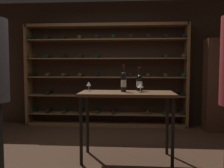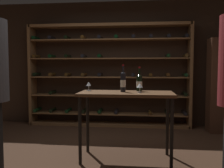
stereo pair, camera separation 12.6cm
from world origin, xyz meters
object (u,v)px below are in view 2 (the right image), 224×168
Objects in this scene: tasting_table at (126,100)px; wine_glass_stemmed_left at (140,86)px; wine_bottle_green_slim at (123,82)px; wine_glass_stemmed_right at (89,84)px; wine_rack at (108,76)px; wine_bottle_red_label at (139,82)px; display_cabinet at (220,86)px.

tasting_table is 0.27m from wine_glass_stemmed_left.
wine_glass_stemmed_left is (0.23, -0.06, -0.05)m from wine_bottle_green_slim.
wine_glass_stemmed_right is (-0.50, 0.10, -0.05)m from wine_bottle_green_slim.
wine_glass_stemmed_right is (-0.54, 0.15, 0.20)m from tasting_table.
wine_rack is at bearing 104.12° from tasting_table.
wine_rack is 2.00m from tasting_table.
wine_bottle_red_label is at bearing 33.25° from wine_bottle_green_slim.
display_cabinet is at bearing 43.46° from tasting_table.
wine_glass_stemmed_right reaches higher than tasting_table.
wine_rack reaches higher than tasting_table.
display_cabinet is 5.26× the size of wine_bottle_red_label.
wine_bottle_green_slim is 2.91× the size of wine_glass_stemmed_right.
wine_rack is 1.77m from wine_glass_stemmed_right.
wine_bottle_green_slim reaches higher than wine_glass_stemmed_right.
display_cabinet is 2.39m from wine_bottle_green_slim.
wine_rack reaches higher than wine_glass_stemmed_right.
tasting_table is 0.26m from wine_bottle_green_slim.
wine_rack is 26.76× the size of wine_glass_stemmed_right.
tasting_table is 0.60m from wine_glass_stemmed_right.
wine_bottle_green_slim is 3.09× the size of wine_glass_stemmed_left.
tasting_table is at bearing -136.54° from display_cabinet.
tasting_table is 0.35m from wine_bottle_red_label.
display_cabinet is 2.26m from wine_glass_stemmed_left.
wine_glass_stemmed_right is (-0.73, 0.16, 0.00)m from wine_glass_stemmed_left.
display_cabinet is at bearing -7.19° from wine_rack.
wine_bottle_red_label reaches higher than wine_glass_stemmed_right.
wine_glass_stemmed_left reaches higher than tasting_table.
display_cabinet is at bearing 46.78° from wine_glass_stemmed_left.
tasting_table is (0.48, -1.92, -0.26)m from wine_rack.
tasting_table is 3.37× the size of wine_bottle_green_slim.
wine_rack is 1.90× the size of display_cabinet.
wine_bottle_green_slim reaches higher than wine_bottle_red_label.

